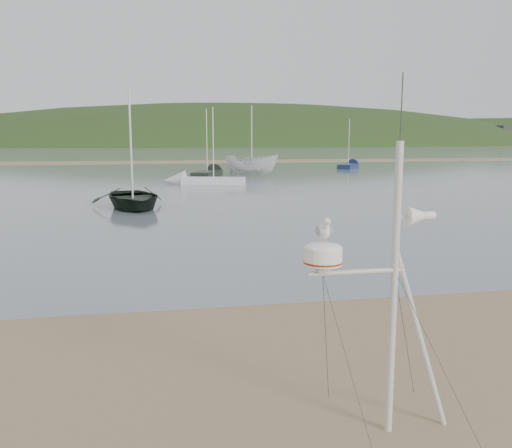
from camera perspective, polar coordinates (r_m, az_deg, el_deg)
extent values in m
plane|color=#846B4C|center=(7.93, -15.24, -18.15)|extent=(560.00, 560.00, 0.00)
cube|color=slate|center=(139.08, -11.31, 7.57)|extent=(560.00, 256.00, 0.04)
cube|color=#846B4C|center=(77.11, -11.49, 6.42)|extent=(560.00, 7.00, 0.07)
ellipsoid|color=#1F3415|center=(246.54, -1.71, 3.26)|extent=(400.00, 180.00, 80.00)
cube|color=white|center=(206.31, -21.44, 8.70)|extent=(8.40, 6.30, 8.00)
cube|color=white|center=(203.31, -14.13, 9.06)|extent=(8.40, 6.30, 8.00)
cube|color=white|center=(203.61, -6.71, 9.27)|extent=(8.40, 6.30, 8.00)
cube|color=white|center=(207.20, 0.57, 9.33)|extent=(8.40, 6.30, 8.00)
cube|color=white|center=(213.91, 7.50, 9.25)|extent=(8.40, 6.30, 8.00)
cube|color=white|center=(223.46, 13.92, 9.06)|extent=(8.40, 6.30, 8.00)
cube|color=white|center=(235.51, 19.74, 8.78)|extent=(8.40, 6.30, 8.00)
cube|color=white|center=(249.69, 24.94, 8.47)|extent=(8.40, 6.30, 8.00)
cylinder|color=silver|center=(6.68, 14.30, -6.93)|extent=(0.09, 0.09, 3.55)
cylinder|color=silver|center=(7.04, 16.94, -11.54)|extent=(0.82, 0.07, 2.33)
cylinder|color=silver|center=(6.42, 10.44, -4.99)|extent=(1.15, 0.06, 0.06)
cylinder|color=#2D382D|center=(6.44, 15.07, 11.62)|extent=(0.01, 0.01, 0.80)
cube|color=silver|center=(6.28, 7.05, -4.61)|extent=(0.14, 0.14, 0.08)
cylinder|color=white|center=(6.25, 7.07, -3.39)|extent=(0.44, 0.44, 0.20)
cylinder|color=#A7290B|center=(6.26, 7.06, -3.98)|extent=(0.45, 0.45, 0.02)
ellipsoid|color=white|center=(6.22, 7.09, -2.51)|extent=(0.44, 0.44, 0.12)
cone|color=white|center=(6.60, 16.57, 0.82)|extent=(0.23, 0.23, 0.23)
cylinder|color=white|center=(6.68, 17.78, 0.85)|extent=(0.12, 0.10, 0.10)
cube|color=silver|center=(6.53, 15.32, 0.79)|extent=(0.18, 0.04, 0.04)
cylinder|color=tan|center=(6.20, 6.91, -1.68)|extent=(0.01, 0.01, 0.06)
cylinder|color=tan|center=(6.21, 7.30, -1.66)|extent=(0.01, 0.01, 0.06)
ellipsoid|color=white|center=(6.19, 7.12, -0.74)|extent=(0.15, 0.24, 0.18)
ellipsoid|color=#9EA2A6|center=(6.16, 6.56, -0.74)|extent=(0.05, 0.19, 0.11)
ellipsoid|color=#9EA2A6|center=(6.20, 7.74, -0.69)|extent=(0.05, 0.19, 0.11)
cone|color=white|center=(6.31, 6.77, -0.71)|extent=(0.08, 0.07, 0.08)
ellipsoid|color=white|center=(6.09, 7.40, -0.18)|extent=(0.07, 0.07, 0.10)
sphere|color=white|center=(6.06, 7.47, 0.24)|extent=(0.09, 0.09, 0.09)
cone|color=gold|center=(6.02, 7.60, 0.13)|extent=(0.02, 0.04, 0.02)
imported|color=black|center=(27.60, -13.00, 6.91)|extent=(3.80, 1.76, 5.12)
imported|color=silver|center=(49.70, -0.46, 8.06)|extent=(2.68, 2.66, 5.11)
cube|color=black|center=(48.64, -5.16, 5.28)|extent=(3.31, 5.16, 0.50)
cone|color=black|center=(51.67, -4.17, 5.52)|extent=(2.11, 2.19, 1.58)
cylinder|color=silver|center=(48.53, -5.21, 8.77)|extent=(0.08, 0.08, 5.42)
cube|color=silver|center=(41.01, -4.48, 4.56)|extent=(4.94, 2.69, 0.50)
cone|color=silver|center=(41.57, -8.61, 4.55)|extent=(1.99, 1.89, 1.51)
cylinder|color=silver|center=(40.88, -4.54, 8.54)|extent=(0.08, 0.08, 5.19)
cube|color=#142046|center=(62.05, 9.69, 6.03)|extent=(3.72, 4.55, 0.50)
cone|color=#142046|center=(64.86, 10.29, 6.15)|extent=(2.08, 2.12, 1.44)
cylinder|color=silver|center=(61.97, 9.76, 8.55)|extent=(0.08, 0.08, 4.96)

